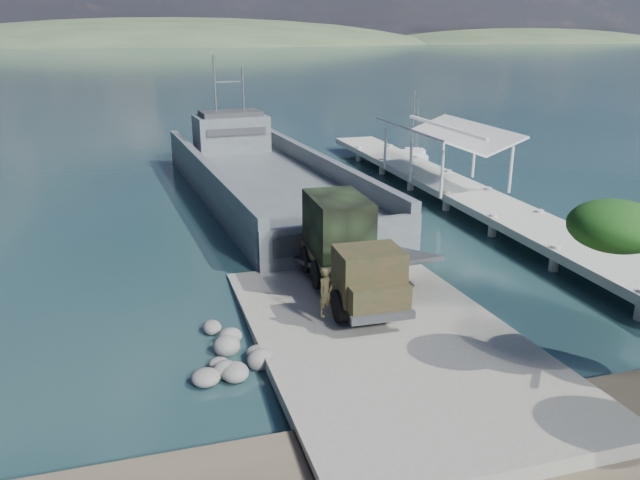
# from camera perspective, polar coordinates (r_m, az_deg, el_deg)

# --- Properties ---
(ground) EXTENTS (1400.00, 1400.00, 0.00)m
(ground) POSITION_cam_1_polar(r_m,az_deg,el_deg) (26.12, 5.14, -8.46)
(ground) COLOR #193C3C
(ground) RESTS_ON ground
(boat_ramp) EXTENTS (10.00, 18.00, 0.50)m
(boat_ramp) POSITION_cam_1_polar(r_m,az_deg,el_deg) (25.18, 5.99, -8.93)
(boat_ramp) COLOR gray
(boat_ramp) RESTS_ON ground
(shoreline_rocks) EXTENTS (3.20, 5.60, 0.90)m
(shoreline_rocks) POSITION_cam_1_polar(r_m,az_deg,el_deg) (25.18, -8.75, -9.70)
(shoreline_rocks) COLOR #5E5E5C
(shoreline_rocks) RESTS_ON ground
(distant_headlands) EXTENTS (1000.00, 240.00, 48.00)m
(distant_headlands) POSITION_cam_1_polar(r_m,az_deg,el_deg) (584.65, -11.03, 17.13)
(distant_headlands) COLOR #33492D
(distant_headlands) RESTS_ON ground
(pier) EXTENTS (6.40, 44.00, 6.10)m
(pier) POSITION_cam_1_polar(r_m,az_deg,el_deg) (46.95, 11.76, 5.61)
(pier) COLOR #9E9F95
(pier) RESTS_ON ground
(landing_craft) EXTENTS (11.57, 36.65, 10.73)m
(landing_craft) POSITION_cam_1_polar(r_m,az_deg,el_deg) (46.74, -5.09, 4.96)
(landing_craft) COLOR #464F52
(landing_craft) RESTS_ON ground
(military_truck) EXTENTS (3.07, 8.79, 4.04)m
(military_truck) POSITION_cam_1_polar(r_m,az_deg,el_deg) (28.16, 2.51, -0.78)
(military_truck) COLOR black
(military_truck) RESTS_ON boat_ramp
(soldier) EXTENTS (0.89, 0.81, 2.04)m
(soldier) POSITION_cam_1_polar(r_m,az_deg,el_deg) (25.20, 0.51, -5.59)
(soldier) COLOR #232F1A
(soldier) RESTS_ON boat_ramp
(sailboat_near) EXTENTS (3.22, 5.86, 6.86)m
(sailboat_near) POSITION_cam_1_polar(r_m,az_deg,el_deg) (59.99, 8.39, 7.38)
(sailboat_near) COLOR silver
(sailboat_near) RESTS_ON ground
(sailboat_far) EXTENTS (2.52, 5.03, 5.89)m
(sailboat_far) POSITION_cam_1_polar(r_m,az_deg,el_deg) (62.20, 8.80, 7.70)
(sailboat_far) COLOR silver
(sailboat_far) RESTS_ON ground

